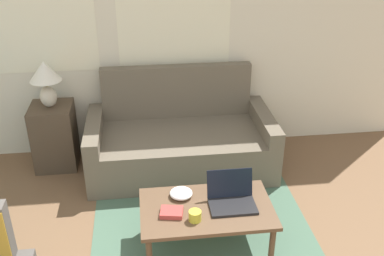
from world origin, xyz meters
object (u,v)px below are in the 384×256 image
Objects in this scene: coffee_table at (207,212)px; snack_bowl at (181,193)px; laptop at (232,198)px; couch at (180,141)px; cup_navy at (195,216)px; table_lamp at (45,77)px; book_red at (172,212)px.

snack_bowl reaches higher than coffee_table.
laptop reaches higher than snack_bowl.
couch is 1.39m from cup_navy.
table_lamp reaches higher than book_red.
laptop is at bearing -42.50° from table_lamp.
cup_navy is (1.20, -1.53, -0.52)m from table_lamp.
snack_bowl reaches higher than book_red.
couch reaches higher than coffee_table.
couch is at bearing 88.73° from cup_navy.
couch reaches higher than book_red.
coffee_table is 0.28m from book_red.
laptop is 0.34m from cup_navy.
couch is 1.81× the size of coffee_table.
book_red is at bearing -168.80° from coffee_table.
coffee_table is (0.07, -1.24, 0.08)m from couch.
cup_navy is at bearing -151.40° from laptop.
snack_bowl is (1.13, -1.24, -0.53)m from table_lamp.
cup_navy is at bearing -28.46° from book_red.
coffee_table is 0.24m from snack_bowl.
couch is 1.10m from snack_bowl.
coffee_table is at bearing -86.56° from couch.
laptop is at bearing 28.60° from cup_navy.
table_lamp is 0.46× the size of coffee_table.
snack_bowl is at bearing 159.75° from laptop.
snack_bowl is (-0.17, 0.16, 0.07)m from coffee_table.
table_lamp is at bearing 128.08° from cup_navy.
laptop reaches higher than coffee_table.
cup_navy reaches higher than snack_bowl.
table_lamp reaches higher than laptop.
couch reaches higher than laptop.
table_lamp reaches higher than couch.
laptop is (0.19, 0.02, 0.09)m from coffee_table.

